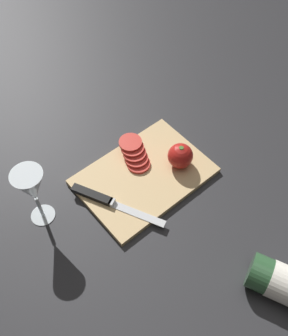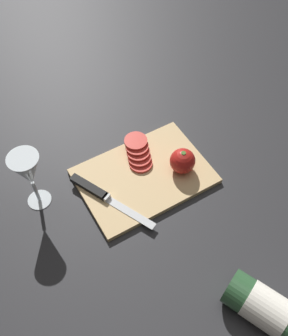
# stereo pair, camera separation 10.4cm
# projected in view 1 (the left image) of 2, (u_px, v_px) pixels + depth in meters

# --- Properties ---
(ground_plane) EXTENTS (3.00, 3.00, 0.00)m
(ground_plane) POSITION_uv_depth(u_px,v_px,m) (167.00, 156.00, 1.12)
(ground_plane) COLOR #28282B
(cutting_board) EXTENTS (0.35, 0.24, 0.02)m
(cutting_board) POSITION_uv_depth(u_px,v_px,m) (144.00, 176.00, 1.07)
(cutting_board) COLOR tan
(cutting_board) RESTS_ON ground_plane
(wine_glass) EXTENTS (0.08, 0.08, 0.18)m
(wine_glass) POSITION_uv_depth(u_px,v_px,m) (32.00, 189.00, 0.90)
(wine_glass) COLOR silver
(wine_glass) RESTS_ON ground_plane
(whole_tomato) EXTENTS (0.07, 0.07, 0.07)m
(whole_tomato) POSITION_uv_depth(u_px,v_px,m) (181.00, 156.00, 1.06)
(whole_tomato) COLOR red
(whole_tomato) RESTS_ON cutting_board
(knife) EXTENTS (0.13, 0.24, 0.01)m
(knife) POSITION_uv_depth(u_px,v_px,m) (100.00, 198.00, 1.01)
(knife) COLOR silver
(knife) RESTS_ON cutting_board
(tomato_slice_stack_near) EXTENTS (0.08, 0.12, 0.04)m
(tomato_slice_stack_near) POSITION_uv_depth(u_px,v_px,m) (134.00, 153.00, 1.08)
(tomato_slice_stack_near) COLOR red
(tomato_slice_stack_near) RESTS_ON cutting_board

